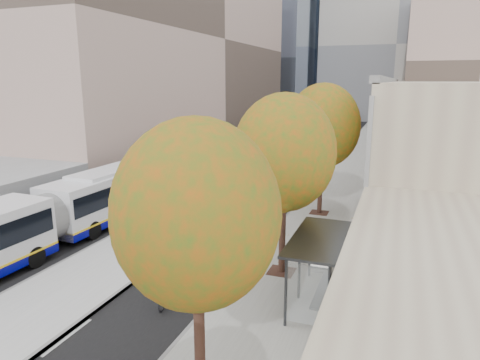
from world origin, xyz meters
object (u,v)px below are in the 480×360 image
at_px(bus_shelter, 324,249).
at_px(bus_far, 218,152).
at_px(bus_near, 66,211).
at_px(distant_car, 254,149).
at_px(cyclist, 167,287).

bearing_deg(bus_shelter, bus_far, 122.21).
xyz_separation_m(bus_shelter, bus_far, (-13.40, 21.28, -0.54)).
height_order(bus_shelter, bus_near, bus_near).
relative_size(bus_shelter, distant_car, 1.24).
distance_m(bus_shelter, distant_car, 33.13).
relative_size(bus_far, distant_car, 5.14).
height_order(cyclist, distant_car, cyclist).
bearing_deg(cyclist, bus_near, 147.98).
bearing_deg(cyclist, bus_shelter, 15.50).
xyz_separation_m(bus_near, distant_car, (0.61, 28.47, -0.98)).
height_order(bus_near, cyclist, bus_near).
height_order(bus_shelter, cyclist, bus_shelter).
relative_size(bus_near, bus_far, 0.96).
bearing_deg(distant_car, bus_near, -79.13).
bearing_deg(bus_far, bus_shelter, -61.27).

